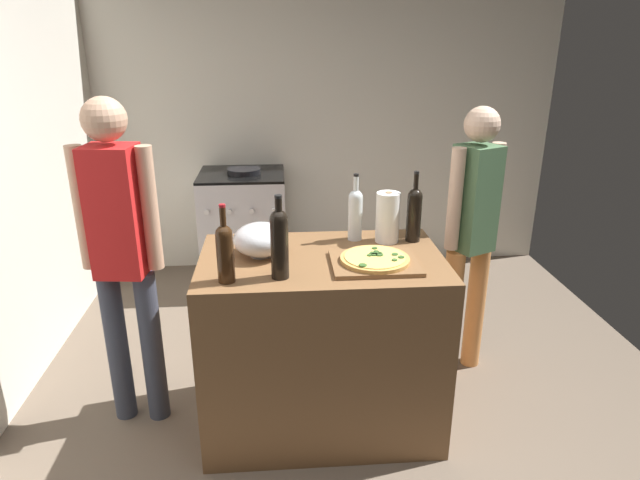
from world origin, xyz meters
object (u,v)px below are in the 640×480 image
object	(u,v)px
wine_bottle_clear	(414,212)
person_in_red	(471,230)
wine_bottle_amber	(225,250)
mixing_bowl	(261,240)
wine_bottle_green	(355,212)
wine_bottle_dark	(279,241)
stove	(244,228)
person_in_stripes	(121,246)
pizza	(375,259)
paper_towel_roll	(388,217)

from	to	relation	value
wine_bottle_clear	person_in_red	xyz separation A→B (m)	(0.39, 0.22, -0.18)
wine_bottle_amber	wine_bottle_clear	size ratio (longest dim) A/B	0.95
mixing_bowl	wine_bottle_green	bearing A→B (deg)	21.35
wine_bottle_dark	wine_bottle_amber	bearing A→B (deg)	-173.88
mixing_bowl	stove	distance (m)	1.86
wine_bottle_amber	person_in_stripes	xyz separation A→B (m)	(-0.53, 0.35, -0.10)
pizza	wine_bottle_clear	distance (m)	0.41
wine_bottle_green	stove	distance (m)	1.82
wine_bottle_green	wine_bottle_dark	bearing A→B (deg)	-130.96
wine_bottle_green	person_in_stripes	bearing A→B (deg)	-173.62
wine_bottle_green	wine_bottle_clear	bearing A→B (deg)	-8.49
wine_bottle_dark	wine_bottle_clear	size ratio (longest dim) A/B	1.02
mixing_bowl	person_in_red	size ratio (longest dim) A/B	0.17
wine_bottle_green	person_in_red	bearing A→B (deg)	14.65
mixing_bowl	pizza	bearing A→B (deg)	-16.80
wine_bottle_clear	wine_bottle_green	xyz separation A→B (m)	(-0.29, 0.04, -0.01)
wine_bottle_clear	stove	bearing A→B (deg)	120.81
person_in_stripes	stove	bearing A→B (deg)	74.42
mixing_bowl	wine_bottle_clear	distance (m)	0.79
pizza	person_in_red	size ratio (longest dim) A/B	0.20
wine_bottle_clear	stove	world-z (taller)	wine_bottle_clear
wine_bottle_amber	person_in_red	bearing A→B (deg)	26.58
stove	person_in_stripes	size ratio (longest dim) A/B	0.57
paper_towel_roll	person_in_stripes	xyz separation A→B (m)	(-1.31, -0.09, -0.08)
wine_bottle_amber	person_in_stripes	size ratio (longest dim) A/B	0.21
pizza	paper_towel_roll	distance (m)	0.34
mixing_bowl	person_in_stripes	distance (m)	0.67
pizza	person_in_red	distance (m)	0.83
paper_towel_roll	stove	distance (m)	1.92
paper_towel_roll	wine_bottle_clear	bearing A→B (deg)	-1.02
wine_bottle_amber	person_in_red	distance (m)	1.47
wine_bottle_dark	wine_bottle_clear	xyz separation A→B (m)	(0.68, 0.41, -0.02)
mixing_bowl	wine_bottle_green	distance (m)	0.52
mixing_bowl	paper_towel_roll	distance (m)	0.66
pizza	wine_bottle_amber	bearing A→B (deg)	-169.07
wine_bottle_dark	person_in_stripes	xyz separation A→B (m)	(-0.76, 0.32, -0.13)
wine_bottle_green	person_in_stripes	distance (m)	1.16
person_in_red	wine_bottle_amber	bearing A→B (deg)	-153.42
wine_bottle_amber	wine_bottle_clear	distance (m)	1.01
wine_bottle_green	person_in_red	size ratio (longest dim) A/B	0.22
paper_towel_roll	person_in_stripes	world-z (taller)	person_in_stripes
wine_bottle_green	stove	xyz separation A→B (m)	(-0.67, 1.58, -0.62)
wine_bottle_amber	person_in_red	xyz separation A→B (m)	(1.31, 0.65, -0.18)
pizza	wine_bottle_dark	distance (m)	0.47
wine_bottle_amber	wine_bottle_green	distance (m)	0.78
wine_bottle_amber	stove	world-z (taller)	wine_bottle_amber
paper_towel_roll	person_in_stripes	distance (m)	1.31
wine_bottle_amber	person_in_red	size ratio (longest dim) A/B	0.22
paper_towel_roll	stove	bearing A→B (deg)	117.20
wine_bottle_dark	wine_bottle_clear	bearing A→B (deg)	30.65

